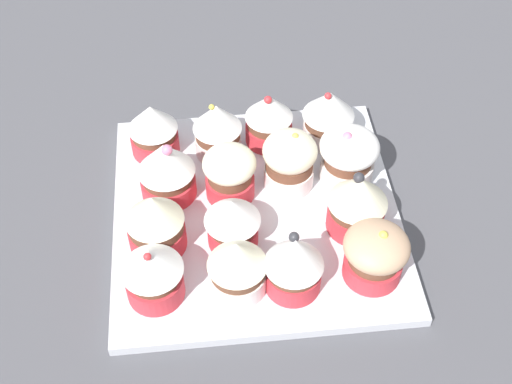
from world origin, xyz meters
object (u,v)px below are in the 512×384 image
at_px(cupcake_12, 294,263).
at_px(cupcake_4, 348,156).
at_px(cupcake_5, 289,160).
at_px(cupcake_8, 357,202).
at_px(baking_tray, 256,213).
at_px(cupcake_9, 232,221).
at_px(cupcake_11, 375,254).
at_px(cupcake_0, 328,115).
at_px(cupcake_3, 153,129).
at_px(cupcake_13, 237,265).
at_px(cupcake_6, 230,173).
at_px(cupcake_7, 166,169).
at_px(cupcake_2, 217,129).
at_px(cupcake_14, 153,272).
at_px(cupcake_1, 269,119).
at_px(cupcake_10, 155,222).

bearing_deg(cupcake_12, cupcake_4, -120.12).
height_order(cupcake_5, cupcake_8, cupcake_8).
xyz_separation_m(baking_tray, cupcake_9, (0.03, 0.04, 0.04)).
height_order(cupcake_11, cupcake_12, cupcake_12).
xyz_separation_m(cupcake_0, cupcake_3, (0.21, -0.00, -0.00)).
distance_m(cupcake_9, cupcake_11, 0.15).
distance_m(cupcake_0, cupcake_13, 0.24).
bearing_deg(cupcake_4, cupcake_11, 90.32).
xyz_separation_m(cupcake_6, cupcake_9, (0.00, 0.07, -0.00)).
distance_m(cupcake_0, cupcake_3, 0.21).
relative_size(cupcake_7, cupcake_13, 1.13).
distance_m(cupcake_2, cupcake_9, 0.14).
xyz_separation_m(cupcake_2, cupcake_4, (-0.14, 0.06, -0.00)).
xyz_separation_m(baking_tray, cupcake_14, (0.11, 0.10, 0.04)).
xyz_separation_m(baking_tray, cupcake_2, (0.04, -0.09, 0.04)).
bearing_deg(cupcake_5, cupcake_13, 62.60).
bearing_deg(cupcake_4, cupcake_2, -21.49).
height_order(cupcake_3, cupcake_8, cupcake_8).
xyz_separation_m(cupcake_3, cupcake_9, (-0.08, 0.15, -0.00)).
relative_size(cupcake_5, cupcake_14, 1.03).
xyz_separation_m(cupcake_1, cupcake_12, (-0.00, 0.21, 0.00)).
bearing_deg(cupcake_6, cupcake_7, -7.13).
relative_size(cupcake_1, cupcake_2, 0.96).
bearing_deg(cupcake_10, cupcake_14, 87.35).
height_order(cupcake_5, cupcake_13, cupcake_5).
relative_size(cupcake_1, cupcake_11, 1.08).
bearing_deg(cupcake_6, cupcake_13, 88.97).
bearing_deg(cupcake_1, cupcake_13, 75.07).
distance_m(cupcake_5, cupcake_12, 0.14).
bearing_deg(cupcake_6, cupcake_11, 137.58).
xyz_separation_m(cupcake_9, cupcake_14, (0.08, 0.06, 0.00)).
distance_m(baking_tray, cupcake_14, 0.15).
bearing_deg(cupcake_8, cupcake_1, -61.55).
bearing_deg(cupcake_7, cupcake_13, 116.43).
height_order(cupcake_1, cupcake_3, cupcake_1).
distance_m(cupcake_4, cupcake_5, 0.07).
relative_size(cupcake_1, cupcake_3, 1.04).
height_order(baking_tray, cupcake_7, cupcake_7).
bearing_deg(baking_tray, cupcake_2, -69.70).
relative_size(cupcake_2, cupcake_3, 1.08).
xyz_separation_m(cupcake_5, cupcake_13, (0.07, 0.13, -0.00)).
distance_m(cupcake_2, cupcake_5, 0.10).
relative_size(cupcake_6, cupcake_14, 0.91).
relative_size(cupcake_1, cupcake_6, 1.09).
bearing_deg(cupcake_7, cupcake_9, 131.07).
distance_m(cupcake_1, cupcake_10, 0.20).
xyz_separation_m(baking_tray, cupcake_7, (0.09, -0.04, 0.04)).
relative_size(cupcake_8, cupcake_12, 1.02).
xyz_separation_m(cupcake_5, cupcake_14, (0.15, 0.13, -0.00)).
xyz_separation_m(baking_tray, cupcake_3, (0.11, -0.11, 0.04)).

